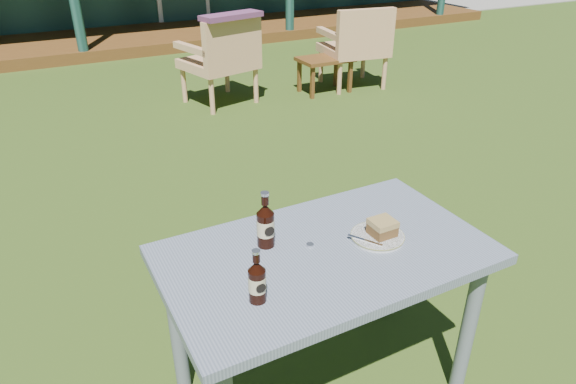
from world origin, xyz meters
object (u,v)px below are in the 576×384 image
cafe_table (325,272)px  plate (377,236)px  cola_bottle_near (266,225)px  cola_bottle_far (257,281)px  cake_slice (382,227)px  armchair_right (357,43)px  side_table (325,63)px  armchair_left (223,56)px

cafe_table → plate: (0.21, -0.02, 0.11)m
cola_bottle_near → cola_bottle_far: bearing=-120.5°
cake_slice → armchair_right: size_ratio=0.10×
cola_bottle_far → armchair_right: size_ratio=0.21×
cola_bottle_far → side_table: size_ratio=0.32×
cake_slice → cola_bottle_far: size_ratio=0.48×
side_table → cola_bottle_near: bearing=-124.6°
cafe_table → plate: plate is taller
cake_slice → cafe_table: bearing=173.8°
plate → side_table: plate is taller
cafe_table → cola_bottle_near: size_ratio=5.41×
cafe_table → plate: size_ratio=5.88×
cola_bottle_far → armchair_left: (1.40, 3.90, -0.28)m
cola_bottle_near → cola_bottle_far: cola_bottle_near is taller
cola_bottle_far → side_table: 4.60m
cafe_table → side_table: cafe_table is taller
cola_bottle_far → armchair_right: 4.82m
armchair_left → side_table: bearing=-5.9°
cola_bottle_near → armchair_left: cola_bottle_near is taller
cake_slice → armchair_right: 4.39m
armchair_left → cola_bottle_far: bearing=-109.7°
side_table → armchair_left: bearing=174.1°
cafe_table → armchair_left: 3.92m
plate → cafe_table: bearing=174.1°
cafe_table → armchair_right: size_ratio=1.30×
plate → armchair_right: size_ratio=0.22×
armchair_right → side_table: bearing=177.5°
cola_bottle_far → armchair_right: (2.99, 3.76, -0.28)m
armchair_right → cafe_table: bearing=-126.2°
plate → side_table: (2.03, 3.67, -0.39)m
cola_bottle_far → cafe_table: bearing=21.8°
cake_slice → armchair_left: bearing=77.7°
plate → cake_slice: size_ratio=2.22×
cafe_table → side_table: 4.29m
plate → cola_bottle_near: size_ratio=0.92×
armchair_left → armchair_right: armchair_right is taller
plate → cola_bottle_far: size_ratio=1.07×
armchair_left → cafe_table: bearing=-105.7°
cake_slice → cola_bottle_near: (-0.41, 0.16, 0.04)m
side_table → armchair_right: bearing=-2.5°
cola_bottle_far → plate: bearing=11.6°
cake_slice → armchair_left: size_ratio=0.10×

